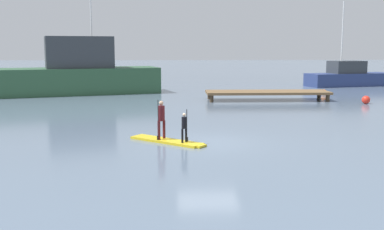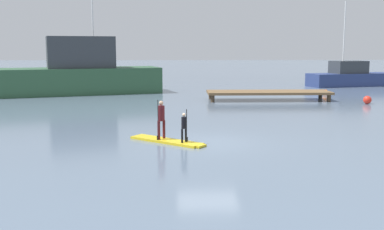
# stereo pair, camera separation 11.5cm
# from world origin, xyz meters

# --- Properties ---
(ground_plane) EXTENTS (240.00, 240.00, 0.00)m
(ground_plane) POSITION_xyz_m (0.00, 0.00, 0.00)
(ground_plane) COLOR slate
(paddleboard_near) EXTENTS (3.17, 2.69, 0.10)m
(paddleboard_near) POSITION_xyz_m (-1.66, 0.25, 0.05)
(paddleboard_near) COLOR gold
(paddleboard_near) RESTS_ON ground
(paddler_adult) EXTENTS (0.40, 0.43, 1.67)m
(paddler_adult) POSITION_xyz_m (-1.92, 0.44, 1.02)
(paddler_adult) COLOR #4C1419
(paddler_adult) RESTS_ON paddleboard_near
(paddler_child_solo) EXTENTS (0.31, 0.35, 1.33)m
(paddler_child_solo) POSITION_xyz_m (-0.98, -0.28, 0.77)
(paddler_child_solo) COLOR black
(paddler_child_solo) RESTS_ON paddleboard_near
(fishing_boat_white_large) EXTENTS (14.73, 7.96, 10.72)m
(fishing_boat_white_large) POSITION_xyz_m (-9.65, 20.46, 1.73)
(fishing_boat_white_large) COLOR #2D5638
(fishing_boat_white_large) RESTS_ON ground
(fishing_boat_green_midground) EXTENTS (9.35, 4.80, 8.33)m
(fishing_boat_green_midground) POSITION_xyz_m (16.27, 27.37, 0.93)
(fishing_boat_green_midground) COLOR navy
(fishing_boat_green_midground) RESTS_ON ground
(floating_dock) EXTENTS (8.99, 2.61, 0.68)m
(floating_dock) POSITION_xyz_m (5.50, 15.13, 0.58)
(floating_dock) COLOR brown
(floating_dock) RESTS_ON ground
(mooring_buoy_near) EXTENTS (0.44, 0.44, 0.44)m
(mooring_buoy_near) POSITION_xyz_m (10.97, 18.86, 0.22)
(mooring_buoy_near) COLOR orange
(mooring_buoy_near) RESTS_ON ground
(mooring_buoy_mid) EXTENTS (0.56, 0.56, 0.56)m
(mooring_buoy_mid) POSITION_xyz_m (11.92, 12.74, 0.28)
(mooring_buoy_mid) COLOR red
(mooring_buoy_mid) RESTS_ON ground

